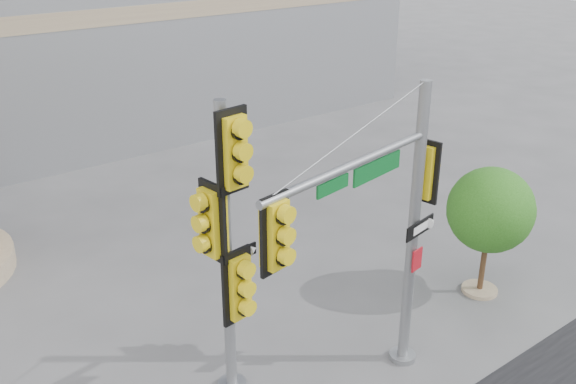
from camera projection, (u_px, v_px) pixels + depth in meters
ground at (338, 367)px, 12.99m from camera, size 120.00×120.00×0.00m
main_signal_pole at (383, 217)px, 11.10m from camera, size 4.50×1.19×5.83m
secondary_signal_pole at (227, 236)px, 10.96m from camera, size 1.03×0.75×5.74m
street_tree at (490, 213)px, 14.80m from camera, size 2.05×2.00×3.19m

